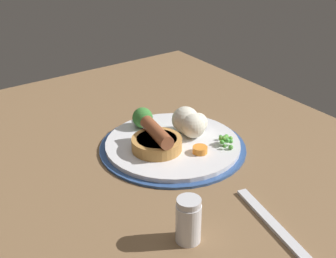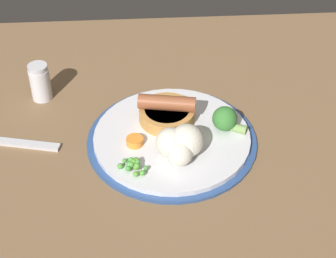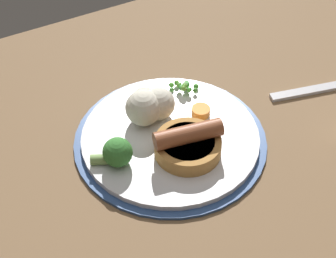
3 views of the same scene
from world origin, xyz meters
The scene contains 8 objects.
dining_table centered at (0.00, 0.00, 1.50)cm, with size 110.00×80.00×3.00cm, color brown.
dinner_plate centered at (-5.23, 2.22, 3.57)cm, with size 28.79×28.79×1.40cm.
sausage_pudding centered at (-4.64, -1.94, 6.20)cm, with size 10.09×9.61×5.01cm.
pea_pile centered at (1.38, 9.94, 5.44)cm, with size 4.82×3.88×1.82cm.
broccoli_floret_near centered at (-14.40, 1.03, 6.43)cm, with size 5.95×4.47×4.25cm.
cauliflower_floret centered at (-6.17, 7.21, 6.92)cm, with size 7.79×6.99×5.49cm.
carrot_slice_1 centered at (1.05, 4.01, 5.02)cm, with size 2.83×2.83×1.25cm, color orange.
fork centered at (22.47, 0.92, 3.30)cm, with size 18.00×1.60×0.60cm, color silver.
Camera 3 is at (-33.02, -48.94, 63.63)cm, focal length 60.00 mm.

